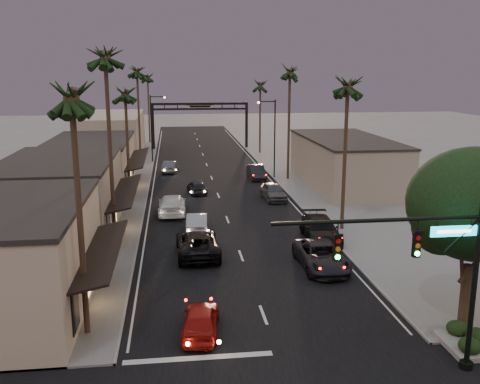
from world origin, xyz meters
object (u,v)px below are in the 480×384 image
object	(u,v)px
oncoming_silver	(197,222)
palm_lb	(105,52)
palm_rb	(290,68)
streetlight_left	(153,123)
palm_ra	(348,81)
curbside_near	(321,256)
palm_far	(147,75)
palm_la	(71,89)
streetlight_right	(272,132)
arch	(200,114)
oncoming_red	(201,320)
palm_ld	(137,69)
palm_lc	(125,90)
palm_rc	(260,83)
oncoming_pickup	(197,243)
traffic_signal	(432,255)
curbside_black	(320,229)
corner_tree	(476,208)

from	to	relation	value
oncoming_silver	palm_lb	bearing A→B (deg)	30.31
palm_rb	streetlight_left	bearing A→B (deg)	137.95
palm_ra	curbside_near	xyz separation A→B (m)	(-3.88, -7.87, -10.64)
palm_far	curbside_near	distance (m)	64.11
palm_la	streetlight_right	bearing A→B (deg)	66.68
arch	palm_ra	world-z (taller)	palm_ra
streetlight_left	oncoming_red	bearing A→B (deg)	-85.79
palm_ld	palm_far	xyz separation A→B (m)	(0.30, 23.00, -0.97)
palm_ra	palm_lc	bearing A→B (deg)	145.10
palm_la	palm_far	bearing A→B (deg)	89.75
palm_rc	palm_rb	bearing A→B (deg)	-90.00
palm_ld	palm_rc	distance (m)	19.51
streetlight_left	palm_lc	xyz separation A→B (m)	(-1.68, -22.00, 5.14)
palm_ld	oncoming_pickup	xyz separation A→B (m)	(5.70, -35.49, -11.58)
palm_ra	palm_far	world-z (taller)	same
palm_far	palm_rb	bearing A→B (deg)	-63.57
arch	palm_rb	bearing A→B (deg)	-71.70
traffic_signal	palm_ld	size ratio (longest dim) A/B	0.60
palm_lb	palm_far	distance (m)	56.03
palm_ra	oncoming_red	size ratio (longest dim) A/B	3.20
palm_lb	arch	bearing A→B (deg)	79.84
oncoming_pickup	oncoming_red	bearing A→B (deg)	87.03
oncoming_red	oncoming_pickup	xyz separation A→B (m)	(0.38, 11.08, 0.13)
palm_la	palm_lc	distance (m)	27.02
traffic_signal	oncoming_pickup	bearing A→B (deg)	118.95
palm_la	traffic_signal	bearing A→B (deg)	-19.29
traffic_signal	arch	xyz separation A→B (m)	(-5.69, 66.00, 0.45)
arch	oncoming_pickup	bearing A→B (deg)	-93.28
palm_lb	palm_rc	size ratio (longest dim) A/B	1.25
traffic_signal	palm_rc	bearing A→B (deg)	87.22
traffic_signal	palm_ld	bearing A→B (deg)	105.65
curbside_near	curbside_black	xyz separation A→B (m)	(1.48, 5.50, 0.05)
palm_ld	palm_lb	bearing A→B (deg)	-90.00
oncoming_pickup	palm_la	bearing A→B (deg)	60.49
corner_tree	oncoming_silver	distance (m)	21.99
palm_rb	palm_lc	bearing A→B (deg)	-155.06
streetlight_right	palm_far	size ratio (longest dim) A/B	0.68
palm_la	oncoming_red	distance (m)	12.00
streetlight_left	curbside_near	xyz separation A→B (m)	(11.64, -41.87, -4.53)
palm_lb	palm_lc	xyz separation A→B (m)	(0.00, 14.00, -2.92)
palm_ld	palm_la	bearing A→B (deg)	-90.00
streetlight_left	palm_ld	distance (m)	7.88
palm_lb	palm_ra	xyz separation A→B (m)	(17.20, 2.00, -1.94)
corner_tree	streetlight_right	bearing A→B (deg)	93.89
arch	curbside_near	bearing A→B (deg)	-84.99
traffic_signal	oncoming_pickup	world-z (taller)	traffic_signal
palm_rb	oncoming_pickup	size ratio (longest dim) A/B	2.37
palm_rb	oncoming_silver	size ratio (longest dim) A/B	3.17
streetlight_right	palm_rb	world-z (taller)	palm_rb
corner_tree	curbside_near	size ratio (longest dim) A/B	1.53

